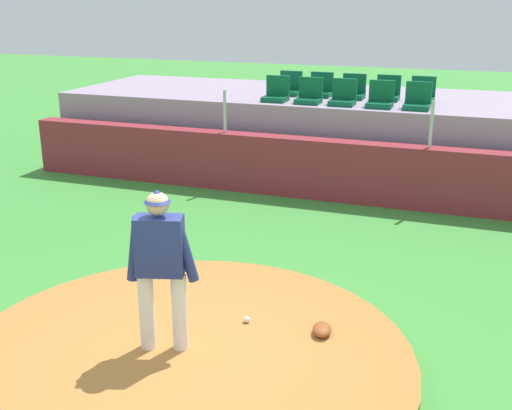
% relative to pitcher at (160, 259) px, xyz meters
% --- Properties ---
extents(ground_plane, '(60.00, 60.00, 0.00)m').
position_rel_pitcher_xyz_m(ground_plane, '(0.22, -0.03, -1.21)').
color(ground_plane, '#3D8D37').
extents(pitchers_mound, '(4.70, 4.70, 0.23)m').
position_rel_pitcher_xyz_m(pitchers_mound, '(0.22, -0.03, -1.10)').
color(pitchers_mound, '#A76E33').
rests_on(pitchers_mound, ground_plane).
extents(pitcher, '(0.72, 0.37, 1.70)m').
position_rel_pitcher_xyz_m(pitcher, '(0.00, 0.00, 0.00)').
color(pitcher, white).
rests_on(pitcher, pitchers_mound).
extents(baseball, '(0.07, 0.07, 0.07)m').
position_rel_pitcher_xyz_m(baseball, '(0.61, 0.77, -0.95)').
color(baseball, white).
rests_on(baseball, pitchers_mound).
extents(fielding_glove, '(0.25, 0.33, 0.11)m').
position_rel_pitcher_xyz_m(fielding_glove, '(1.45, 0.81, -0.93)').
color(fielding_glove, brown).
rests_on(fielding_glove, pitchers_mound).
extents(brick_barrier, '(12.73, 0.40, 1.13)m').
position_rel_pitcher_xyz_m(brick_barrier, '(0.22, 6.18, -0.64)').
color(brick_barrier, maroon).
rests_on(brick_barrier, ground_plane).
extents(fence_post_left, '(0.06, 0.06, 0.82)m').
position_rel_pitcher_xyz_m(fence_post_left, '(-1.88, 6.18, 0.33)').
color(fence_post_left, silver).
rests_on(fence_post_left, brick_barrier).
extents(fence_post_right, '(0.06, 0.06, 0.82)m').
position_rel_pitcher_xyz_m(fence_post_right, '(2.00, 6.18, 0.33)').
color(fence_post_right, silver).
rests_on(fence_post_right, brick_barrier).
extents(bleacher_platform, '(12.56, 3.58, 1.64)m').
position_rel_pitcher_xyz_m(bleacher_platform, '(0.22, 8.41, -0.39)').
color(bleacher_platform, '#99879F').
rests_on(bleacher_platform, ground_plane).
extents(stadium_chair_0, '(0.48, 0.44, 0.50)m').
position_rel_pitcher_xyz_m(stadium_chair_0, '(-1.16, 7.17, 0.58)').
color(stadium_chair_0, '#0A5733').
rests_on(stadium_chair_0, bleacher_platform).
extents(stadium_chair_1, '(0.48, 0.44, 0.50)m').
position_rel_pitcher_xyz_m(stadium_chair_1, '(-0.46, 7.14, 0.58)').
color(stadium_chair_1, '#0A5733').
rests_on(stadium_chair_1, bleacher_platform).
extents(stadium_chair_2, '(0.48, 0.44, 0.50)m').
position_rel_pitcher_xyz_m(stadium_chair_2, '(0.22, 7.15, 0.58)').
color(stadium_chair_2, '#0A5733').
rests_on(stadium_chair_2, bleacher_platform).
extents(stadium_chair_3, '(0.48, 0.44, 0.50)m').
position_rel_pitcher_xyz_m(stadium_chair_3, '(0.95, 7.13, 0.58)').
color(stadium_chair_3, '#0A5733').
rests_on(stadium_chair_3, bleacher_platform).
extents(stadium_chair_4, '(0.48, 0.44, 0.50)m').
position_rel_pitcher_xyz_m(stadium_chair_4, '(1.64, 7.15, 0.58)').
color(stadium_chair_4, '#0A5733').
rests_on(stadium_chair_4, bleacher_platform).
extents(stadium_chair_5, '(0.48, 0.44, 0.50)m').
position_rel_pitcher_xyz_m(stadium_chair_5, '(-1.15, 8.07, 0.58)').
color(stadium_chair_5, '#0A5733').
rests_on(stadium_chair_5, bleacher_platform).
extents(stadium_chair_6, '(0.48, 0.44, 0.50)m').
position_rel_pitcher_xyz_m(stadium_chair_6, '(-0.46, 8.08, 0.58)').
color(stadium_chair_6, '#0A5733').
rests_on(stadium_chair_6, bleacher_platform).
extents(stadium_chair_7, '(0.48, 0.44, 0.50)m').
position_rel_pitcher_xyz_m(stadium_chair_7, '(0.24, 8.03, 0.58)').
color(stadium_chair_7, '#0A5733').
rests_on(stadium_chair_7, bleacher_platform).
extents(stadium_chair_8, '(0.48, 0.44, 0.50)m').
position_rel_pitcher_xyz_m(stadium_chair_8, '(0.95, 8.05, 0.58)').
color(stadium_chair_8, '#0A5733').
rests_on(stadium_chair_8, bleacher_platform).
extents(stadium_chair_9, '(0.48, 0.44, 0.50)m').
position_rel_pitcher_xyz_m(stadium_chair_9, '(1.64, 8.06, 0.58)').
color(stadium_chair_9, '#0A5733').
rests_on(stadium_chair_9, bleacher_platform).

